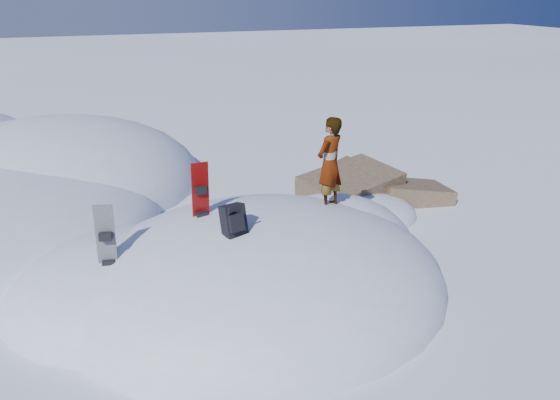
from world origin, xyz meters
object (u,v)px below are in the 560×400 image
object	(u,v)px
snowboard_dark	(107,253)
snowboard_red	(201,205)
backpack	(234,220)
person	(330,163)

from	to	relation	value
snowboard_dark	snowboard_red	bearing A→B (deg)	29.56
snowboard_red	snowboard_dark	distance (m)	1.78
backpack	snowboard_red	bearing A→B (deg)	93.69
person	snowboard_red	bearing A→B (deg)	-31.06
person	backpack	bearing A→B (deg)	-5.93
backpack	snowboard_dark	bearing A→B (deg)	151.79
snowboard_red	snowboard_dark	bearing A→B (deg)	-167.19
snowboard_red	person	world-z (taller)	person
snowboard_red	snowboard_dark	world-z (taller)	snowboard_red
snowboard_red	snowboard_dark	size ratio (longest dim) A/B	1.00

